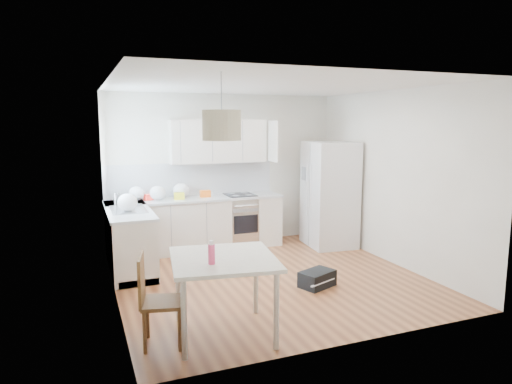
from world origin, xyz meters
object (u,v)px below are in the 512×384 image
refrigerator (330,194)px  gym_bag (317,279)px  dining_chair (162,300)px  dining_table (224,266)px

refrigerator → gym_bag: 2.35m
refrigerator → gym_bag: (-1.25, -1.81, -0.82)m
refrigerator → gym_bag: size_ratio=3.96×
refrigerator → dining_chair: size_ratio=2.00×
refrigerator → dining_chair: refrigerator is taller
refrigerator → dining_table: size_ratio=1.55×
dining_table → gym_bag: size_ratio=2.55×
gym_bag → refrigerator: bearing=33.8°
dining_chair → gym_bag: (2.23, 0.87, -0.36)m
dining_table → dining_chair: 0.69m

